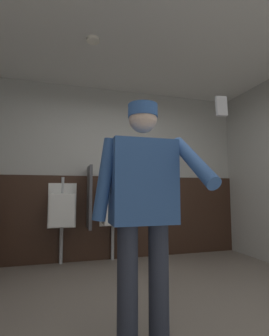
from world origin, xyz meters
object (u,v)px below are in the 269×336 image
object	(u,v)px
urinal_middle	(114,208)
person	(143,201)
urinal_left	(62,209)
cell_phone	(221,106)

from	to	relation	value
urinal_middle	person	bearing A→B (deg)	-95.54
urinal_middle	person	distance (m)	2.09
urinal_left	cell_phone	distance (m)	2.80
urinal_middle	cell_phone	world-z (taller)	cell_phone
person	cell_phone	distance (m)	0.79
urinal_middle	cell_phone	distance (m)	2.67
cell_phone	person	bearing A→B (deg)	128.15
person	cell_phone	bearing A→B (deg)	-60.10
urinal_left	urinal_middle	xyz separation A→B (m)	(0.75, 0.00, 0.00)
person	urinal_left	bearing A→B (deg)	104.87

